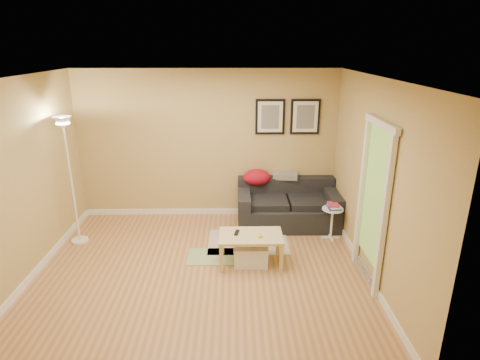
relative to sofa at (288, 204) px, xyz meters
The scene contains 24 objects.
floor 2.09m from the sofa, 132.05° to the right, with size 4.50×4.50×0.00m, color #BB7F50.
ceiling 3.03m from the sofa, 132.05° to the right, with size 4.50×4.50×0.00m, color white.
wall_back 1.73m from the sofa, 161.19° to the left, with size 4.50×4.50×0.00m, color tan.
wall_front 3.90m from the sofa, 111.35° to the right, with size 4.50×4.50×0.00m, color tan.
wall_left 4.05m from the sofa, 157.15° to the right, with size 4.00×4.00×0.00m, color tan.
wall_right 1.99m from the sofa, 60.38° to the right, with size 4.00×4.00×0.00m, color tan.
baseboard_back 1.49m from the sofa, 161.57° to the left, with size 4.50×0.02×0.10m, color white.
baseboard_left 3.94m from the sofa, 157.09° to the right, with size 0.02×4.00×0.10m, color white.
baseboard_right 1.78m from the sofa, 60.66° to the right, with size 0.02×4.00×0.10m, color white.
sofa is the anchor object (origin of this frame).
red_throw 0.71m from the sofa, 152.40° to the left, with size 0.48×0.36×0.28m, color #AA0F2F, non-canonical shape.
plaid_throw 0.53m from the sofa, 92.72° to the left, with size 0.42×0.26×0.10m, color tan, non-canonical shape.
framed_print_left 1.52m from the sofa, 123.99° to the left, with size 0.50×0.04×0.60m, color black, non-canonical shape.
framed_print_right 1.52m from the sofa, 56.01° to the left, with size 0.50×0.04×0.60m, color black, non-canonical shape.
area_rug 1.03m from the sofa, 136.91° to the right, with size 1.25×0.85×0.01m, color beige.
green_runner 1.72m from the sofa, 138.36° to the right, with size 0.70×0.50×0.01m, color #668C4C.
coffee_table 1.46m from the sofa, 118.18° to the right, with size 0.89×0.54×0.44m, color #DDC687, non-canonical shape.
remote_control 1.52m from the sofa, 125.74° to the right, with size 0.05×0.16×0.02m, color black.
tape_roll 1.47m from the sofa, 112.73° to the right, with size 0.07×0.07×0.03m, color yellow.
storage_bin 1.50m from the sofa, 117.72° to the right, with size 0.49×0.36×0.30m, color white, non-canonical shape.
side_table 0.84m from the sofa, 39.53° to the right, with size 0.34×0.34×0.51m, color white, non-canonical shape.
book_stack 0.85m from the sofa, 37.96° to the right, with size 0.18×0.25×0.08m, color navy, non-canonical shape.
floor_lamp 3.48m from the sofa, behind, with size 0.26×0.26×2.00m, color white, non-canonical shape.
doorway 1.98m from the sofa, 63.98° to the right, with size 0.12×1.01×2.13m, color white, non-canonical shape.
Camera 1 is at (0.46, -4.75, 2.97)m, focal length 29.72 mm.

